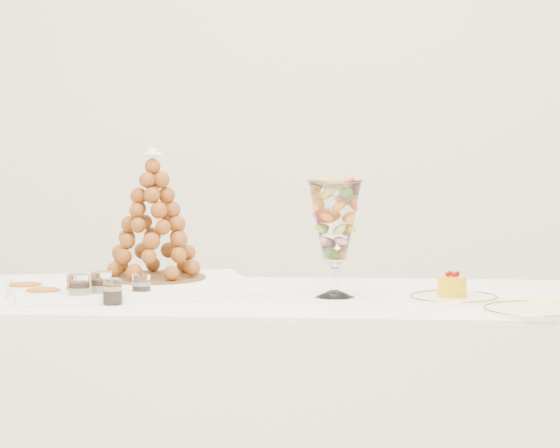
# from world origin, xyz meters

# --- Properties ---
(buffet_table) EXTENTS (1.92, 0.81, 0.72)m
(buffet_table) POSITION_xyz_m (-0.03, 0.33, 0.36)
(buffet_table) COLOR white
(buffet_table) RESTS_ON ground
(lace_tray) EXTENTS (0.76, 0.66, 0.02)m
(lace_tray) POSITION_xyz_m (-0.37, 0.40, 0.73)
(lace_tray) COLOR white
(lace_tray) RESTS_ON buffet_table
(macaron_vase) EXTENTS (0.14, 0.14, 0.31)m
(macaron_vase) POSITION_xyz_m (0.19, 0.32, 0.92)
(macaron_vase) COLOR white
(macaron_vase) RESTS_ON buffet_table
(cake_plate) EXTENTS (0.24, 0.24, 0.01)m
(cake_plate) POSITION_xyz_m (0.50, 0.28, 0.73)
(cake_plate) COLOR white
(cake_plate) RESTS_ON buffet_table
(spare_plate) EXTENTS (0.26, 0.26, 0.01)m
(spare_plate) POSITION_xyz_m (0.69, 0.09, 0.73)
(spare_plate) COLOR white
(spare_plate) RESTS_ON buffet_table
(verrine_a) EXTENTS (0.05, 0.05, 0.06)m
(verrine_a) POSITION_xyz_m (-0.49, 0.24, 0.75)
(verrine_a) COLOR white
(verrine_a) RESTS_ON buffet_table
(verrine_b) EXTENTS (0.06, 0.06, 0.08)m
(verrine_b) POSITION_xyz_m (-0.41, 0.20, 0.76)
(verrine_b) COLOR white
(verrine_b) RESTS_ON buffet_table
(verrine_c) EXTENTS (0.06, 0.06, 0.07)m
(verrine_c) POSITION_xyz_m (-0.32, 0.23, 0.75)
(verrine_c) COLOR white
(verrine_c) RESTS_ON buffet_table
(verrine_d) EXTENTS (0.06, 0.06, 0.07)m
(verrine_d) POSITION_xyz_m (-0.46, 0.15, 0.76)
(verrine_d) COLOR white
(verrine_d) RESTS_ON buffet_table
(verrine_e) EXTENTS (0.05, 0.05, 0.07)m
(verrine_e) POSITION_xyz_m (-0.37, 0.13, 0.76)
(verrine_e) COLOR white
(verrine_e) RESTS_ON buffet_table
(ramekin_back) EXTENTS (0.10, 0.10, 0.03)m
(ramekin_back) POSITION_xyz_m (-0.63, 0.25, 0.74)
(ramekin_back) COLOR white
(ramekin_back) RESTS_ON buffet_table
(ramekin_front) EXTENTS (0.10, 0.10, 0.03)m
(ramekin_front) POSITION_xyz_m (-0.56, 0.15, 0.74)
(ramekin_front) COLOR white
(ramekin_front) RESTS_ON buffet_table
(croquembouche) EXTENTS (0.29, 0.29, 0.37)m
(croquembouche) POSITION_xyz_m (-0.33, 0.49, 0.92)
(croquembouche) COLOR brown
(croquembouche) RESTS_ON lace_tray
(mousse_cake) EXTENTS (0.08, 0.08, 0.07)m
(mousse_cake) POSITION_xyz_m (0.50, 0.29, 0.76)
(mousse_cake) COLOR #E6A70A
(mousse_cake) RESTS_ON cake_plate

